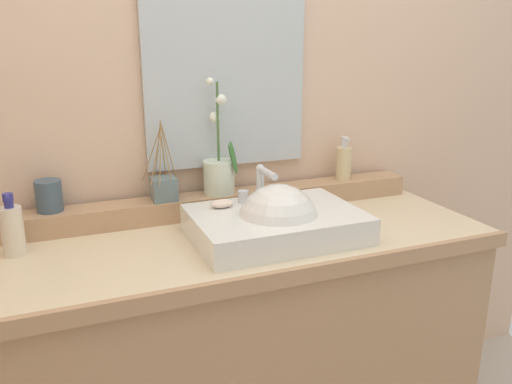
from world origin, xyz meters
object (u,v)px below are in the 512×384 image
(tumbler_cup, at_px, (49,196))
(potted_plant, at_px, (219,169))
(sink_basin, at_px, (277,224))
(soap_bar, at_px, (222,204))
(soap_dispenser, at_px, (344,162))
(lotion_bottle, at_px, (12,229))
(reed_diffuser, at_px, (164,188))

(tumbler_cup, bearing_deg, potted_plant, -0.89)
(sink_basin, bearing_deg, tumbler_cup, 154.56)
(sink_basin, distance_m, soap_bar, 0.17)
(tumbler_cup, bearing_deg, soap_dispenser, -0.30)
(lotion_bottle, bearing_deg, tumbler_cup, 54.34)
(lotion_bottle, bearing_deg, reed_diffuser, 15.31)
(potted_plant, bearing_deg, tumbler_cup, 179.11)
(sink_basin, bearing_deg, soap_bar, 142.35)
(soap_bar, distance_m, reed_diffuser, 0.22)
(potted_plant, distance_m, tumbler_cup, 0.52)
(soap_bar, relative_size, tumbler_cup, 0.75)
(soap_dispenser, bearing_deg, sink_basin, -143.91)
(sink_basin, xyz_separation_m, potted_plant, (-0.08, 0.28, 0.11))
(potted_plant, height_order, reed_diffuser, potted_plant)
(tumbler_cup, bearing_deg, sink_basin, -25.44)
(soap_bar, xyz_separation_m, reed_diffuser, (-0.14, 0.17, 0.02))
(potted_plant, relative_size, tumbler_cup, 3.99)
(potted_plant, xyz_separation_m, tumbler_cup, (-0.52, 0.01, -0.03))
(tumbler_cup, xyz_separation_m, reed_diffuser, (0.33, -0.02, -0.01))
(potted_plant, bearing_deg, lotion_bottle, -168.31)
(reed_diffuser, bearing_deg, tumbler_cup, 176.96)
(soap_dispenser, bearing_deg, reed_diffuser, -178.90)
(potted_plant, xyz_separation_m, reed_diffuser, (-0.19, -0.01, -0.04))
(potted_plant, relative_size, soap_dispenser, 2.42)
(reed_diffuser, distance_m, lotion_bottle, 0.45)
(potted_plant, relative_size, lotion_bottle, 2.18)
(potted_plant, distance_m, soap_dispenser, 0.47)
(sink_basin, relative_size, soap_bar, 6.85)
(soap_dispenser, bearing_deg, tumbler_cup, 179.70)
(lotion_bottle, bearing_deg, soap_bar, -4.90)
(soap_dispenser, height_order, reed_diffuser, reed_diffuser)
(lotion_bottle, bearing_deg, sink_basin, -12.14)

